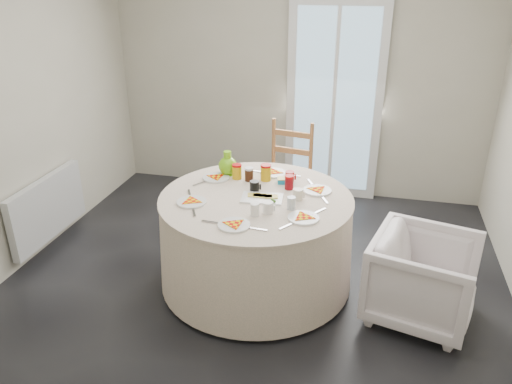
% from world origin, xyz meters
% --- Properties ---
extents(floor, '(4.00, 4.00, 0.00)m').
position_xyz_m(floor, '(0.00, 0.00, 0.00)').
color(floor, black).
rests_on(floor, ground).
extents(wall_back, '(4.00, 0.02, 2.60)m').
position_xyz_m(wall_back, '(0.00, 2.00, 1.30)').
color(wall_back, '#BCB5A3').
rests_on(wall_back, floor).
extents(wall_left, '(0.02, 4.00, 2.60)m').
position_xyz_m(wall_left, '(-2.00, 0.00, 1.30)').
color(wall_left, '#BCB5A3').
rests_on(wall_left, floor).
extents(glass_door, '(1.00, 0.08, 2.10)m').
position_xyz_m(glass_door, '(0.40, 1.95, 1.05)').
color(glass_door, silver).
rests_on(glass_door, floor).
extents(radiator, '(0.07, 1.00, 0.55)m').
position_xyz_m(radiator, '(-1.94, 0.20, 0.38)').
color(radiator, silver).
rests_on(radiator, floor).
extents(table, '(1.51, 1.51, 0.77)m').
position_xyz_m(table, '(0.01, 0.07, 0.38)').
color(table, beige).
rests_on(table, floor).
extents(wooden_chair, '(0.53, 0.51, 1.02)m').
position_xyz_m(wooden_chair, '(0.04, 1.12, 0.47)').
color(wooden_chair, '#A56B42').
rests_on(wooden_chair, floor).
extents(armchair, '(0.80, 0.83, 0.71)m').
position_xyz_m(armchair, '(1.27, -0.09, 0.39)').
color(armchair, silver).
rests_on(armchair, floor).
extents(place_settings, '(1.28, 1.28, 0.02)m').
position_xyz_m(place_settings, '(0.01, 0.07, 0.77)').
color(place_settings, white).
rests_on(place_settings, table).
extents(jar_cluster, '(0.56, 0.36, 0.15)m').
position_xyz_m(jar_cluster, '(-0.01, 0.33, 0.82)').
color(jar_cluster, brown).
rests_on(jar_cluster, table).
extents(butter_tub, '(0.13, 0.11, 0.05)m').
position_xyz_m(butter_tub, '(0.17, 0.38, 0.79)').
color(butter_tub, '#1488B5').
rests_on(butter_tub, table).
extents(green_pitcher, '(0.16, 0.16, 0.20)m').
position_xyz_m(green_pitcher, '(-0.33, 0.45, 0.87)').
color(green_pitcher, '#6FC114').
rests_on(green_pitcher, table).
extents(cheese_platter, '(0.33, 0.23, 0.04)m').
position_xyz_m(cheese_platter, '(0.06, 0.05, 0.77)').
color(cheese_platter, silver).
rests_on(cheese_platter, table).
extents(mugs_glasses, '(0.60, 0.60, 0.10)m').
position_xyz_m(mugs_glasses, '(0.15, 0.05, 0.81)').
color(mugs_glasses, gray).
rests_on(mugs_glasses, table).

